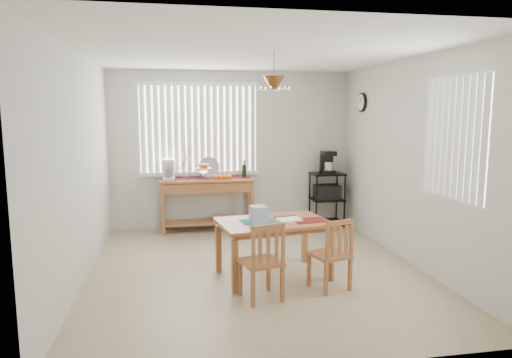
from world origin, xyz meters
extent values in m
cube|color=tan|center=(0.00, 0.00, -0.01)|extent=(4.00, 4.50, 0.01)
cube|color=beige|center=(0.00, 2.30, 1.30)|extent=(4.00, 0.10, 2.60)
cube|color=beige|center=(0.00, -2.30, 1.30)|extent=(4.00, 0.10, 2.60)
cube|color=beige|center=(-2.05, 0.00, 1.30)|extent=(0.10, 4.50, 2.60)
cube|color=beige|center=(2.05, 0.00, 1.30)|extent=(0.10, 4.50, 2.60)
cube|color=white|center=(0.00, 0.00, 2.65)|extent=(4.00, 4.50, 0.10)
cube|color=white|center=(-0.55, 2.25, 1.65)|extent=(1.90, 0.01, 1.40)
cube|color=white|center=(-1.45, 2.23, 1.65)|extent=(0.07, 0.03, 1.40)
cube|color=white|center=(-1.34, 2.23, 1.65)|extent=(0.07, 0.03, 1.40)
cube|color=white|center=(-1.24, 2.23, 1.65)|extent=(0.07, 0.03, 1.40)
cube|color=white|center=(-1.13, 2.23, 1.65)|extent=(0.07, 0.03, 1.40)
cube|color=white|center=(-1.03, 2.23, 1.65)|extent=(0.07, 0.03, 1.40)
cube|color=white|center=(-0.92, 2.23, 1.65)|extent=(0.07, 0.03, 1.40)
cube|color=white|center=(-0.81, 2.23, 1.65)|extent=(0.07, 0.03, 1.40)
cube|color=white|center=(-0.71, 2.23, 1.65)|extent=(0.07, 0.03, 1.40)
cube|color=white|center=(-0.60, 2.23, 1.65)|extent=(0.07, 0.03, 1.40)
cube|color=white|center=(-0.50, 2.23, 1.65)|extent=(0.07, 0.03, 1.40)
cube|color=white|center=(-0.39, 2.23, 1.65)|extent=(0.07, 0.03, 1.40)
cube|color=white|center=(-0.29, 2.23, 1.65)|extent=(0.07, 0.03, 1.40)
cube|color=white|center=(-0.18, 2.23, 1.65)|extent=(0.07, 0.03, 1.40)
cube|color=white|center=(-0.08, 2.23, 1.65)|extent=(0.07, 0.03, 1.40)
cube|color=white|center=(0.03, 2.23, 1.65)|extent=(0.07, 0.03, 1.40)
cube|color=white|center=(0.14, 2.23, 1.65)|extent=(0.07, 0.03, 1.40)
cube|color=white|center=(0.24, 2.23, 1.65)|extent=(0.07, 0.03, 1.40)
cube|color=white|center=(0.35, 2.23, 1.65)|extent=(0.07, 0.03, 1.40)
cube|color=white|center=(-0.55, 2.22, 0.92)|extent=(1.98, 0.06, 0.06)
cube|color=white|center=(-0.55, 2.22, 2.38)|extent=(1.98, 0.06, 0.06)
cube|color=white|center=(2.00, -0.90, 1.65)|extent=(0.01, 1.10, 1.30)
cube|color=white|center=(1.99, -1.40, 1.65)|extent=(0.03, 0.07, 1.30)
cube|color=white|center=(1.99, -1.29, 1.65)|extent=(0.03, 0.07, 1.30)
cube|color=white|center=(1.99, -1.18, 1.65)|extent=(0.03, 0.07, 1.30)
cube|color=white|center=(1.99, -1.07, 1.65)|extent=(0.03, 0.07, 1.30)
cube|color=white|center=(1.99, -0.96, 1.65)|extent=(0.03, 0.07, 1.30)
cube|color=white|center=(1.99, -0.85, 1.65)|extent=(0.03, 0.07, 1.30)
cube|color=white|center=(1.99, -0.74, 1.65)|extent=(0.03, 0.07, 1.30)
cube|color=white|center=(1.99, -0.63, 1.65)|extent=(0.03, 0.07, 1.30)
cube|color=white|center=(1.99, -0.52, 1.65)|extent=(0.03, 0.07, 1.30)
cube|color=white|center=(1.99, -0.41, 1.65)|extent=(0.03, 0.07, 1.30)
cylinder|color=black|center=(1.98, 1.55, 2.08)|extent=(0.04, 0.30, 0.30)
cylinder|color=white|center=(1.95, 1.55, 2.08)|extent=(0.01, 0.25, 0.25)
cylinder|color=brown|center=(0.16, -0.25, 2.43)|extent=(0.01, 0.01, 0.34)
cone|color=brown|center=(0.16, -0.25, 2.25)|extent=(0.24, 0.24, 0.14)
sphere|color=white|center=(0.32, -0.25, 2.19)|extent=(0.05, 0.05, 0.05)
sphere|color=white|center=(0.24, -0.11, 2.19)|extent=(0.05, 0.05, 0.05)
sphere|color=white|center=(0.08, -0.11, 2.19)|extent=(0.05, 0.05, 0.05)
sphere|color=white|center=(0.00, -0.25, 2.19)|extent=(0.05, 0.05, 0.05)
sphere|color=white|center=(0.08, -0.39, 2.19)|extent=(0.05, 0.05, 0.05)
sphere|color=white|center=(0.24, -0.39, 2.19)|extent=(0.05, 0.05, 0.05)
cube|color=#A16336|center=(-0.45, 2.02, 0.84)|extent=(1.52, 0.43, 0.04)
cube|color=#A46335|center=(-0.45, 2.02, 0.73)|extent=(1.46, 0.39, 0.15)
cube|color=#A16336|center=(-1.16, 1.85, 0.33)|extent=(0.06, 0.06, 0.66)
cube|color=#A16336|center=(0.27, 1.85, 0.33)|extent=(0.06, 0.06, 0.66)
cube|color=#A16336|center=(-1.16, 2.18, 0.33)|extent=(0.06, 0.06, 0.66)
cube|color=#A16336|center=(0.27, 2.18, 0.33)|extent=(0.06, 0.06, 0.66)
cube|color=#A16336|center=(-0.45, 2.02, 0.14)|extent=(1.41, 0.37, 0.03)
cube|color=red|center=(-0.21, 2.02, 0.20)|extent=(0.29, 0.21, 0.10)
cube|color=maroon|center=(-0.45, 2.02, 0.86)|extent=(1.44, 0.24, 0.01)
cube|color=white|center=(-1.05, 2.02, 0.88)|extent=(0.19, 0.23, 0.05)
cube|color=white|center=(-1.05, 2.09, 1.00)|extent=(0.19, 0.08, 0.29)
cube|color=white|center=(-1.05, 2.00, 1.15)|extent=(0.19, 0.21, 0.07)
cylinder|color=white|center=(-1.05, 1.99, 0.96)|extent=(0.12, 0.12, 0.12)
cylinder|color=white|center=(-0.49, 2.00, 0.90)|extent=(0.05, 0.05, 0.10)
cone|color=white|center=(-0.49, 2.00, 0.99)|extent=(0.25, 0.25, 0.09)
sphere|color=red|center=(-0.45, 2.00, 1.07)|extent=(0.08, 0.08, 0.08)
sphere|color=red|center=(-0.47, 2.04, 1.07)|extent=(0.08, 0.08, 0.08)
sphere|color=red|center=(-0.52, 2.04, 1.07)|extent=(0.08, 0.08, 0.08)
sphere|color=red|center=(-0.54, 2.00, 1.07)|extent=(0.08, 0.08, 0.08)
sphere|color=red|center=(-0.52, 1.96, 1.07)|extent=(0.08, 0.08, 0.08)
sphere|color=red|center=(-0.47, 1.96, 1.07)|extent=(0.08, 0.08, 0.08)
sphere|color=orange|center=(-0.31, 1.94, 0.89)|extent=(0.08, 0.08, 0.08)
sphere|color=orange|center=(-0.24, 1.94, 0.89)|extent=(0.08, 0.08, 0.08)
sphere|color=orange|center=(-0.16, 1.94, 0.89)|extent=(0.08, 0.08, 0.08)
sphere|color=orange|center=(-0.09, 1.94, 0.89)|extent=(0.08, 0.08, 0.08)
cylinder|color=silver|center=(-0.40, 2.19, 1.03)|extent=(0.34, 0.09, 0.34)
cylinder|color=white|center=(-0.78, 2.06, 0.92)|extent=(0.08, 0.08, 0.13)
cylinder|color=#4C3823|center=(-0.78, 2.06, 1.20)|extent=(0.08, 0.04, 0.42)
cylinder|color=#4C3823|center=(-0.78, 2.06, 1.23)|extent=(0.13, 0.06, 0.46)
cylinder|color=#4C3823|center=(-0.78, 2.06, 1.18)|extent=(0.17, 0.07, 0.34)
cylinder|color=#4C3823|center=(-0.78, 2.06, 1.25)|extent=(0.05, 0.03, 0.52)
cylinder|color=#4C3823|center=(-0.78, 2.06, 1.17)|extent=(0.21, 0.09, 0.29)
cylinder|color=black|center=(0.17, 2.06, 0.96)|extent=(0.07, 0.07, 0.22)
cylinder|color=black|center=(0.17, 2.06, 1.11)|extent=(0.03, 0.03, 0.08)
cylinder|color=black|center=(1.34, 1.80, 0.45)|extent=(0.03, 0.03, 0.91)
cylinder|color=black|center=(1.83, 1.80, 0.45)|extent=(0.03, 0.03, 0.91)
cylinder|color=black|center=(1.34, 2.19, 0.45)|extent=(0.03, 0.03, 0.91)
cylinder|color=black|center=(1.83, 2.19, 0.45)|extent=(0.03, 0.03, 0.91)
cube|color=black|center=(1.59, 2.00, 0.89)|extent=(0.54, 0.43, 0.03)
cube|color=black|center=(1.59, 2.00, 0.45)|extent=(0.54, 0.43, 0.03)
cube|color=black|center=(1.59, 2.00, 0.06)|extent=(0.54, 0.43, 0.03)
cube|color=black|center=(1.59, 2.00, 0.59)|extent=(0.41, 0.32, 0.24)
cube|color=black|center=(1.59, 1.97, 0.94)|extent=(0.21, 0.26, 0.05)
cube|color=black|center=(1.59, 2.06, 1.07)|extent=(0.21, 0.09, 0.32)
cube|color=black|center=(1.59, 1.97, 1.25)|extent=(0.21, 0.24, 0.07)
cylinder|color=silver|center=(1.59, 1.96, 1.03)|extent=(0.14, 0.14, 0.14)
cube|color=#A16336|center=(0.16, -0.25, 0.65)|extent=(1.36, 0.99, 0.04)
cube|color=#A46335|center=(0.16, -0.25, 0.61)|extent=(1.26, 0.89, 0.05)
cube|color=#A16336|center=(-0.35, -0.68, 0.29)|extent=(0.07, 0.07, 0.58)
cube|color=#A16336|center=(0.78, -0.51, 0.29)|extent=(0.07, 0.07, 0.58)
cube|color=#A16336|center=(-0.46, 0.01, 0.29)|extent=(0.07, 0.07, 0.58)
cube|color=#A16336|center=(0.67, 0.18, 0.29)|extent=(0.07, 0.07, 0.58)
cube|color=#167D6F|center=(-0.02, -0.23, 0.67)|extent=(0.41, 0.32, 0.01)
cube|color=maroon|center=(0.58, -0.32, 0.67)|extent=(0.41, 0.32, 0.01)
cube|color=white|center=(0.34, -0.27, 0.68)|extent=(0.30, 0.25, 0.02)
cube|color=black|center=(0.33, -0.15, 0.68)|extent=(0.27, 0.07, 0.03)
cube|color=#89ACC7|center=(-0.04, -0.42, 0.78)|extent=(0.20, 0.20, 0.21)
cube|color=#A16336|center=(-0.10, -0.88, 0.39)|extent=(0.46, 0.46, 0.04)
cube|color=#A16336|center=(0.02, -0.68, 0.19)|extent=(0.04, 0.04, 0.37)
cube|color=#A16336|center=(-0.30, -0.76, 0.19)|extent=(0.04, 0.04, 0.37)
cube|color=#A16336|center=(0.10, -1.00, 0.19)|extent=(0.04, 0.04, 0.37)
cube|color=#A16336|center=(-0.22, -1.08, 0.19)|extent=(0.04, 0.04, 0.37)
cube|color=#A16336|center=(0.10, -1.01, 0.62)|extent=(0.04, 0.04, 0.42)
cube|color=#A16336|center=(-0.22, -1.09, 0.62)|extent=(0.04, 0.04, 0.42)
cube|color=#A16336|center=(-0.06, -1.05, 0.80)|extent=(0.34, 0.11, 0.05)
cube|color=#A16336|center=(0.03, -1.03, 0.60)|extent=(0.04, 0.03, 0.34)
cube|color=#A16336|center=(-0.06, -1.05, 0.60)|extent=(0.04, 0.03, 0.34)
cube|color=#A16336|center=(-0.15, -1.07, 0.60)|extent=(0.04, 0.03, 0.34)
cube|color=#A16336|center=(0.69, -0.73, 0.38)|extent=(0.47, 0.47, 0.04)
cube|color=#A16336|center=(0.79, -0.53, 0.18)|extent=(0.04, 0.04, 0.36)
cube|color=#A16336|center=(0.49, -0.63, 0.18)|extent=(0.04, 0.04, 0.36)
cube|color=#A16336|center=(0.89, -0.83, 0.18)|extent=(0.04, 0.04, 0.36)
cube|color=#A16336|center=(0.58, -0.93, 0.18)|extent=(0.04, 0.04, 0.36)
cube|color=#A16336|center=(0.89, -0.84, 0.60)|extent=(0.04, 0.04, 0.41)
cube|color=#A16336|center=(0.59, -0.94, 0.60)|extent=(0.04, 0.04, 0.41)
cube|color=#A16336|center=(0.74, -0.89, 0.78)|extent=(0.33, 0.13, 0.05)
cube|color=#A16336|center=(0.82, -0.86, 0.58)|extent=(0.04, 0.03, 0.33)
cube|color=#A16336|center=(0.74, -0.89, 0.58)|extent=(0.04, 0.03, 0.33)
cube|color=#A16336|center=(0.65, -0.92, 0.58)|extent=(0.04, 0.03, 0.33)
camera|label=1|loc=(-0.95, -5.32, 1.92)|focal=32.00mm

